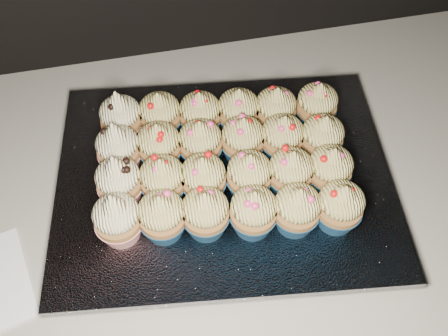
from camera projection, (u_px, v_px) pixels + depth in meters
The scene contains 28 objects.
cabinet at pixel (136, 311), 1.12m from camera, with size 2.40×0.60×0.86m, color black.
worktop at pixel (93, 206), 0.76m from camera, with size 2.44×0.64×0.04m, color beige.
baking_tray at pixel (224, 183), 0.74m from camera, with size 0.45×0.34×0.02m, color black.
foil_lining at pixel (224, 177), 0.73m from camera, with size 0.48×0.38×0.01m, color silver.
cupcake_0 at pixel (117, 218), 0.64m from camera, with size 0.06×0.06×0.10m.
cupcake_1 at pixel (162, 216), 0.64m from camera, with size 0.06×0.06×0.08m.
cupcake_2 at pixel (206, 213), 0.64m from camera, with size 0.06×0.06×0.08m.
cupcake_3 at pixel (253, 212), 0.64m from camera, with size 0.06×0.06×0.08m.
cupcake_4 at pixel (297, 209), 0.65m from camera, with size 0.06×0.06×0.08m.
cupcake_5 at pixel (340, 206), 0.65m from camera, with size 0.06×0.06×0.08m.
cupcake_6 at pixel (119, 181), 0.67m from camera, with size 0.06×0.06×0.10m.
cupcake_7 at pixel (163, 180), 0.67m from camera, with size 0.06×0.06×0.08m.
cupcake_8 at pixel (203, 178), 0.67m from camera, with size 0.06×0.06×0.08m.
cupcake_9 at pixel (249, 176), 0.68m from camera, with size 0.06×0.06×0.08m.
cupcake_10 at pixel (290, 172), 0.68m from camera, with size 0.06×0.06×0.08m.
cupcake_11 at pixel (329, 170), 0.68m from camera, with size 0.06×0.06×0.08m.
cupcake_12 at pixel (118, 148), 0.70m from camera, with size 0.06×0.06×0.10m.
cupcake_13 at pixel (159, 146), 0.71m from camera, with size 0.06×0.06×0.08m.
cupcake_14 at pixel (200, 143), 0.71m from camera, with size 0.06×0.06×0.08m.
cupcake_15 at pixel (243, 140), 0.71m from camera, with size 0.06×0.06×0.08m.
cupcake_16 at pixel (282, 138), 0.72m from camera, with size 0.06×0.06×0.08m.
cupcake_17 at pixel (322, 138), 0.72m from camera, with size 0.06×0.06×0.08m.
cupcake_18 at pixel (121, 117), 0.74m from camera, with size 0.06×0.06×0.10m.
cupcake_19 at pixel (160, 115), 0.74m from camera, with size 0.06×0.06×0.08m.
cupcake_20 at pixel (200, 115), 0.74m from camera, with size 0.06×0.06×0.08m.
cupcake_21 at pixel (238, 111), 0.75m from camera, with size 0.06×0.06×0.08m.
cupcake_22 at pixel (275, 110), 0.75m from camera, with size 0.06×0.06×0.08m.
cupcake_23 at pixel (317, 106), 0.75m from camera, with size 0.06×0.06×0.08m.
Camera 1 is at (0.11, 1.27, 1.53)m, focal length 40.00 mm.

